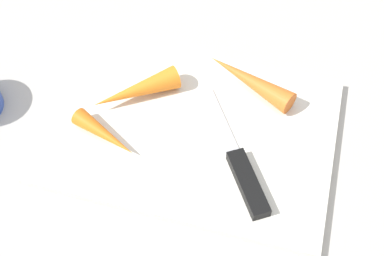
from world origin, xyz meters
TOP-DOWN VIEW (x-y plane):
  - ground_plane at (0.00, 0.00)m, footprint 1.40×1.40m
  - cutting_board at (0.00, 0.00)m, footprint 0.36×0.26m
  - knife at (0.08, -0.05)m, footprint 0.13×0.18m
  - carrot_medium at (-0.08, 0.03)m, footprint 0.11×0.10m
  - carrot_longest at (0.06, 0.09)m, footprint 0.13×0.08m
  - carrot_shortest at (-0.10, -0.05)m, footprint 0.10×0.06m

SIDE VIEW (x-z plane):
  - ground_plane at x=0.00m, z-range 0.00..0.00m
  - cutting_board at x=0.00m, z-range 0.00..0.01m
  - knife at x=0.08m, z-range 0.01..0.02m
  - carrot_shortest at x=-0.10m, z-range 0.01..0.04m
  - carrot_longest at x=0.06m, z-range 0.01..0.04m
  - carrot_medium at x=-0.08m, z-range 0.01..0.04m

